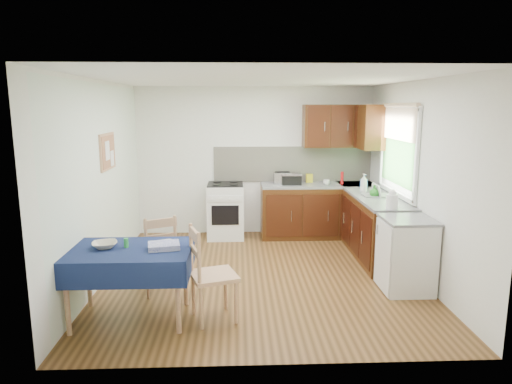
{
  "coord_description": "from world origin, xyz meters",
  "views": [
    {
      "loc": [
        -0.3,
        -5.65,
        2.18
      ],
      "look_at": [
        -0.06,
        0.22,
        1.07
      ],
      "focal_mm": 32.0,
      "sensor_mm": 36.0,
      "label": 1
    }
  ],
  "objects_px": {
    "chair_near": "(209,271)",
    "dining_table": "(129,259)",
    "sandwich_press": "(291,179)",
    "dish_rack": "(376,195)",
    "toaster": "(282,178)",
    "kettle": "(392,200)",
    "chair_far": "(158,252)"
  },
  "relations": [
    {
      "from": "toaster",
      "to": "kettle",
      "type": "bearing_deg",
      "value": -49.89
    },
    {
      "from": "toaster",
      "to": "kettle",
      "type": "distance_m",
      "value": 2.24
    },
    {
      "from": "dining_table",
      "to": "chair_far",
      "type": "distance_m",
      "value": 0.73
    },
    {
      "from": "dining_table",
      "to": "toaster",
      "type": "distance_m",
      "value": 3.52
    },
    {
      "from": "chair_far",
      "to": "toaster",
      "type": "xyz_separation_m",
      "value": [
        1.68,
        2.28,
        0.5
      ]
    },
    {
      "from": "chair_near",
      "to": "dish_rack",
      "type": "relative_size",
      "value": 2.63
    },
    {
      "from": "chair_far",
      "to": "dish_rack",
      "type": "xyz_separation_m",
      "value": [
        2.93,
        1.21,
        0.42
      ]
    },
    {
      "from": "sandwich_press",
      "to": "dish_rack",
      "type": "xyz_separation_m",
      "value": [
        1.11,
        -1.06,
        -0.07
      ]
    },
    {
      "from": "toaster",
      "to": "sandwich_press",
      "type": "xyz_separation_m",
      "value": [
        0.15,
        -0.0,
        -0.01
      ]
    },
    {
      "from": "dining_table",
      "to": "sandwich_press",
      "type": "relative_size",
      "value": 3.91
    },
    {
      "from": "chair_near",
      "to": "dining_table",
      "type": "bearing_deg",
      "value": 68.45
    },
    {
      "from": "chair_far",
      "to": "chair_near",
      "type": "xyz_separation_m",
      "value": [
        0.64,
        -0.74,
        0.03
      ]
    },
    {
      "from": "chair_near",
      "to": "kettle",
      "type": "xyz_separation_m",
      "value": [
        2.24,
        1.13,
        0.48
      ]
    },
    {
      "from": "toaster",
      "to": "sandwich_press",
      "type": "bearing_deg",
      "value": 6.48
    },
    {
      "from": "chair_near",
      "to": "chair_far",
      "type": "bearing_deg",
      "value": 22.78
    },
    {
      "from": "dining_table",
      "to": "dish_rack",
      "type": "xyz_separation_m",
      "value": [
        3.11,
        1.9,
        0.27
      ]
    },
    {
      "from": "chair_far",
      "to": "toaster",
      "type": "bearing_deg",
      "value": -151.32
    },
    {
      "from": "kettle",
      "to": "dish_rack",
      "type": "bearing_deg",
      "value": 86.22
    },
    {
      "from": "chair_far",
      "to": "sandwich_press",
      "type": "relative_size",
      "value": 2.94
    },
    {
      "from": "dining_table",
      "to": "dish_rack",
      "type": "height_order",
      "value": "dish_rack"
    },
    {
      "from": "dining_table",
      "to": "kettle",
      "type": "xyz_separation_m",
      "value": [
        3.05,
        1.08,
        0.36
      ]
    },
    {
      "from": "dish_rack",
      "to": "kettle",
      "type": "distance_m",
      "value": 0.83
    },
    {
      "from": "dining_table",
      "to": "sandwich_press",
      "type": "xyz_separation_m",
      "value": [
        2.0,
        2.97,
        0.34
      ]
    },
    {
      "from": "toaster",
      "to": "dish_rack",
      "type": "height_order",
      "value": "toaster"
    },
    {
      "from": "dining_table",
      "to": "chair_near",
      "type": "bearing_deg",
      "value": 3.01
    },
    {
      "from": "toaster",
      "to": "chair_near",
      "type": "bearing_deg",
      "value": -101.4
    },
    {
      "from": "chair_far",
      "to": "dish_rack",
      "type": "distance_m",
      "value": 3.2
    },
    {
      "from": "toaster",
      "to": "chair_far",
      "type": "bearing_deg",
      "value": -118.71
    },
    {
      "from": "sandwich_press",
      "to": "dish_rack",
      "type": "distance_m",
      "value": 1.54
    },
    {
      "from": "chair_near",
      "to": "dish_rack",
      "type": "distance_m",
      "value": 3.04
    },
    {
      "from": "dining_table",
      "to": "chair_near",
      "type": "height_order",
      "value": "chair_near"
    },
    {
      "from": "dish_rack",
      "to": "kettle",
      "type": "xyz_separation_m",
      "value": [
        -0.05,
        -0.82,
        0.09
      ]
    }
  ]
}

